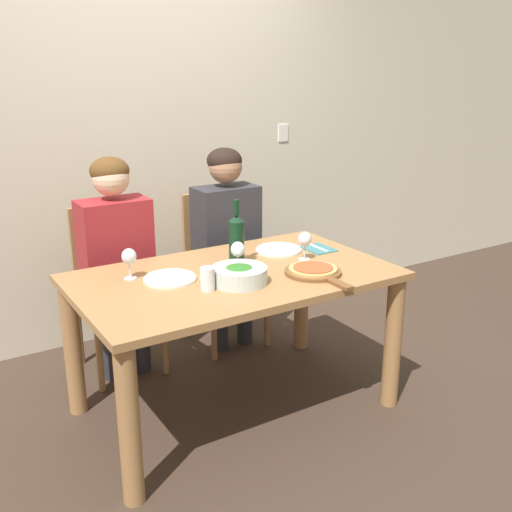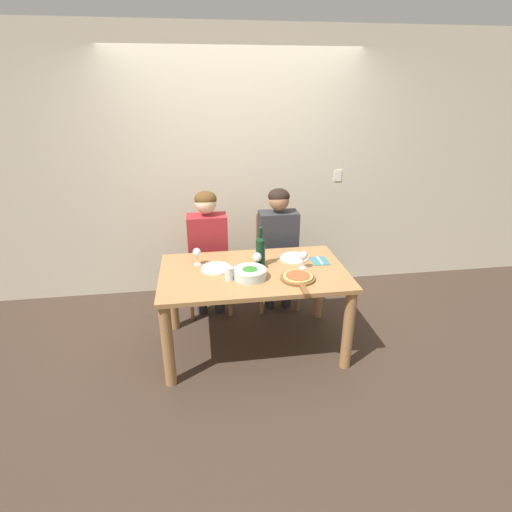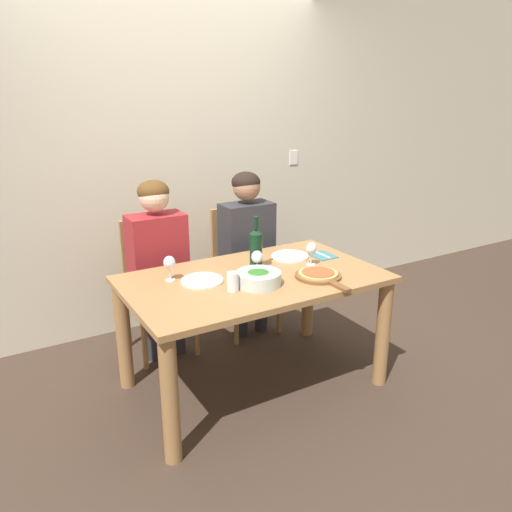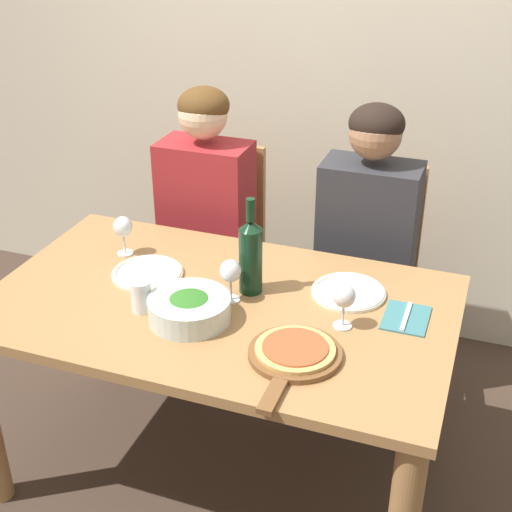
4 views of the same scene
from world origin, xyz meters
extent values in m
plane|color=#3D2D23|center=(0.00, 0.00, 0.00)|extent=(40.00, 40.00, 0.00)
cube|color=beige|center=(0.00, 1.22, 1.35)|extent=(10.00, 0.05, 2.70)
cube|color=white|center=(1.10, 1.19, 1.25)|extent=(0.08, 0.01, 0.12)
cube|color=#9E7042|center=(0.00, 0.00, 0.72)|extent=(1.54, 0.91, 0.04)
cylinder|color=#9E7042|center=(-0.71, -0.40, 0.35)|extent=(0.09, 0.09, 0.71)
cylinder|color=#9E7042|center=(0.71, -0.40, 0.35)|extent=(0.09, 0.09, 0.71)
cylinder|color=#9E7042|center=(-0.71, 0.40, 0.35)|extent=(0.09, 0.09, 0.71)
cylinder|color=#9E7042|center=(0.71, 0.40, 0.35)|extent=(0.09, 0.09, 0.71)
cube|color=#9E7042|center=(-0.35, 0.72, 0.46)|extent=(0.42, 0.42, 0.04)
cube|color=#9E7042|center=(-0.35, 0.92, 0.71)|extent=(0.38, 0.03, 0.47)
cylinder|color=#9E7042|center=(-0.54, 0.53, 0.22)|extent=(0.04, 0.04, 0.44)
cylinder|color=#9E7042|center=(-0.16, 0.53, 0.22)|extent=(0.04, 0.04, 0.44)
cylinder|color=#9E7042|center=(-0.54, 0.91, 0.22)|extent=(0.04, 0.04, 0.44)
cylinder|color=#9E7042|center=(-0.16, 0.91, 0.22)|extent=(0.04, 0.04, 0.44)
cube|color=#9E7042|center=(0.35, 0.72, 0.46)|extent=(0.42, 0.42, 0.04)
cube|color=#9E7042|center=(0.35, 0.92, 0.71)|extent=(0.38, 0.03, 0.47)
cylinder|color=#9E7042|center=(0.16, 0.53, 0.22)|extent=(0.04, 0.04, 0.44)
cylinder|color=#9E7042|center=(0.54, 0.53, 0.22)|extent=(0.04, 0.04, 0.44)
cylinder|color=#9E7042|center=(0.16, 0.91, 0.22)|extent=(0.04, 0.04, 0.44)
cylinder|color=#9E7042|center=(0.54, 0.91, 0.22)|extent=(0.04, 0.04, 0.44)
cylinder|color=#28282D|center=(-0.44, 0.64, 0.24)|extent=(0.10, 0.10, 0.48)
cylinder|color=#28282D|center=(-0.26, 0.64, 0.24)|extent=(0.10, 0.10, 0.48)
cube|color=maroon|center=(-0.35, 0.70, 0.75)|extent=(0.38, 0.22, 0.54)
cylinder|color=maroon|center=(-0.55, 0.46, 0.60)|extent=(0.07, 0.31, 0.14)
cylinder|color=maroon|center=(-0.15, 0.46, 0.60)|extent=(0.07, 0.31, 0.14)
sphere|color=beige|center=(-0.35, 0.70, 1.14)|extent=(0.20, 0.20, 0.20)
ellipsoid|color=#563819|center=(-0.35, 0.71, 1.17)|extent=(0.21, 0.21, 0.15)
cylinder|color=#28282D|center=(0.26, 0.64, 0.24)|extent=(0.10, 0.10, 0.48)
cylinder|color=#28282D|center=(0.44, 0.64, 0.24)|extent=(0.10, 0.10, 0.48)
cube|color=#2D2D33|center=(0.35, 0.70, 0.75)|extent=(0.38, 0.22, 0.54)
cylinder|color=#2D2D33|center=(0.15, 0.46, 0.60)|extent=(0.07, 0.31, 0.14)
cylinder|color=#2D2D33|center=(0.55, 0.46, 0.60)|extent=(0.07, 0.31, 0.14)
sphere|color=#9E7051|center=(0.35, 0.70, 1.14)|extent=(0.20, 0.20, 0.20)
ellipsoid|color=black|center=(0.35, 0.71, 1.17)|extent=(0.21, 0.21, 0.15)
cylinder|color=black|center=(0.08, 0.10, 0.86)|extent=(0.08, 0.08, 0.23)
cone|color=black|center=(0.08, 0.10, 0.99)|extent=(0.08, 0.08, 0.03)
cylinder|color=black|center=(0.08, 0.10, 1.04)|extent=(0.03, 0.03, 0.08)
cylinder|color=silver|center=(-0.05, -0.13, 0.78)|extent=(0.26, 0.26, 0.08)
ellipsoid|color=#2D6B23|center=(-0.05, -0.13, 0.78)|extent=(0.22, 0.22, 0.09)
cylinder|color=silver|center=(-0.30, 0.08, 0.75)|extent=(0.25, 0.25, 0.01)
torus|color=silver|center=(-0.30, 0.08, 0.75)|extent=(0.25, 0.25, 0.02)
cylinder|color=silver|center=(0.39, 0.19, 0.75)|extent=(0.25, 0.25, 0.01)
torus|color=silver|center=(0.39, 0.19, 0.75)|extent=(0.25, 0.25, 0.02)
cylinder|color=brown|center=(0.33, -0.21, 0.75)|extent=(0.28, 0.28, 0.02)
cube|color=brown|center=(0.33, -0.41, 0.75)|extent=(0.04, 0.14, 0.02)
cylinder|color=tan|center=(0.33, -0.21, 0.77)|extent=(0.24, 0.24, 0.01)
cylinder|color=#AD4C28|center=(0.33, -0.21, 0.77)|extent=(0.19, 0.19, 0.01)
cylinder|color=silver|center=(-0.46, 0.19, 0.74)|extent=(0.06, 0.06, 0.01)
cylinder|color=silver|center=(-0.46, 0.19, 0.78)|extent=(0.01, 0.01, 0.07)
ellipsoid|color=silver|center=(-0.46, 0.19, 0.85)|extent=(0.07, 0.07, 0.08)
ellipsoid|color=maroon|center=(-0.46, 0.19, 0.84)|extent=(0.06, 0.06, 0.03)
cylinder|color=silver|center=(0.42, -0.01, 0.74)|extent=(0.06, 0.06, 0.01)
cylinder|color=silver|center=(0.42, -0.01, 0.78)|extent=(0.01, 0.01, 0.07)
ellipsoid|color=silver|center=(0.42, -0.01, 0.85)|extent=(0.07, 0.07, 0.08)
ellipsoid|color=maroon|center=(0.42, -0.01, 0.84)|extent=(0.06, 0.06, 0.03)
cylinder|color=silver|center=(0.04, 0.02, 0.74)|extent=(0.06, 0.06, 0.01)
cylinder|color=silver|center=(0.04, 0.02, 0.78)|extent=(0.01, 0.01, 0.07)
ellipsoid|color=silver|center=(0.04, 0.02, 0.85)|extent=(0.07, 0.07, 0.08)
ellipsoid|color=maroon|center=(0.04, 0.02, 0.84)|extent=(0.06, 0.06, 0.03)
cylinder|color=silver|center=(-0.21, -0.13, 0.79)|extent=(0.07, 0.07, 0.11)
cube|color=#387075|center=(0.60, 0.11, 0.74)|extent=(0.14, 0.18, 0.01)
cube|color=silver|center=(0.60, 0.11, 0.75)|extent=(0.01, 0.17, 0.01)
camera|label=1|loc=(-1.36, -2.39, 1.70)|focal=42.00mm
camera|label=2|loc=(-0.42, -2.96, 2.15)|focal=28.00mm
camera|label=3|loc=(-1.41, -2.42, 1.80)|focal=35.00mm
camera|label=4|loc=(0.80, -1.84, 1.98)|focal=50.00mm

